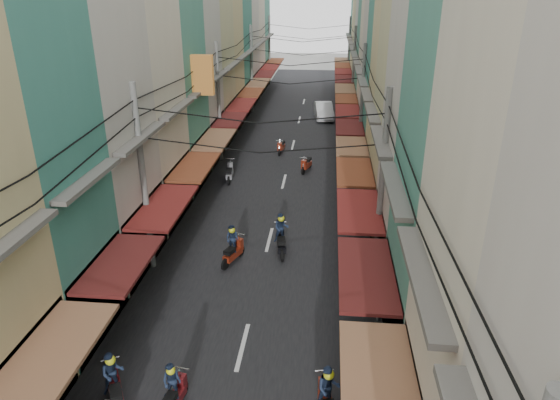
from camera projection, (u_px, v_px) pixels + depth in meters
The scene contains 12 objects.
ground at pixel (251, 313), 19.24m from camera, with size 160.00×160.00×0.00m, color slate.
road at pixel (291, 153), 37.50m from camera, with size 10.00×80.00×0.02m, color black.
sidewalk_left at pixel (206, 150), 38.08m from camera, with size 3.00×80.00×0.06m, color slate.
sidewalk_right at pixel (378, 155), 36.91m from camera, with size 3.00×80.00×0.06m, color slate.
building_row_left at pixel (162, 17), 31.20m from camera, with size 7.80×67.67×23.70m.
building_row_right at pixel (420, 25), 29.82m from camera, with size 7.80×68.98×22.59m.
utility_poles at pixel (286, 75), 30.34m from camera, with size 10.20×66.13×8.20m.
white_car at pixel (324, 118), 47.18m from camera, with size 5.23×2.05×1.85m, color silver.
bicycle at pixel (423, 380), 15.96m from camera, with size 0.59×1.56×1.07m, color black.
moving_scooters at pixel (249, 263), 21.58m from camera, with size 6.92×26.86×2.02m.
pedestrians at pixel (153, 261), 20.84m from camera, with size 11.75×21.04×2.25m.
traffic_sign at pixel (380, 279), 18.03m from camera, with size 0.10×0.57×2.58m.
Camera 1 is at (2.66, -15.75, 11.63)m, focal length 32.00 mm.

